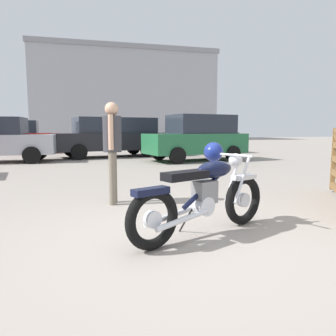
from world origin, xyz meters
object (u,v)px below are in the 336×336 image
object	(u,v)px
blue_hatchback_right	(197,137)
vintage_motorcycle	(205,193)
white_estate_far	(17,137)
red_hatchback_near	(111,136)
dark_sedan_left	(196,135)
bystander	(112,142)

from	to	relation	value
blue_hatchback_right	vintage_motorcycle	bearing A→B (deg)	60.03
white_estate_far	red_hatchback_near	xyz separation A→B (m)	(4.35, -3.59, 0.10)
white_estate_far	blue_hatchback_right	size ratio (longest dim) A/B	1.03
dark_sedan_left	blue_hatchback_right	world-z (taller)	same
dark_sedan_left	bystander	bearing A→B (deg)	-119.32
vintage_motorcycle	bystander	xyz separation A→B (m)	(-0.82, 1.89, 0.53)
red_hatchback_near	vintage_motorcycle	bearing A→B (deg)	78.43
vintage_motorcycle	blue_hatchback_right	bearing A→B (deg)	47.04
bystander	white_estate_far	size ratio (longest dim) A/B	0.39
red_hatchback_near	blue_hatchback_right	distance (m)	4.10
dark_sedan_left	blue_hatchback_right	size ratio (longest dim) A/B	0.96
bystander	dark_sedan_left	size ratio (longest dim) A/B	0.42
dark_sedan_left	white_estate_far	xyz separation A→B (m)	(-8.85, 2.61, -0.08)
red_hatchback_near	dark_sedan_left	bearing A→B (deg)	-177.61
white_estate_far	blue_hatchback_right	distance (m)	9.73
vintage_motorcycle	dark_sedan_left	distance (m)	13.04
bystander	white_estate_far	bearing A→B (deg)	-62.47
white_estate_far	dark_sedan_left	bearing A→B (deg)	162.90
white_estate_far	blue_hatchback_right	world-z (taller)	blue_hatchback_right
bystander	red_hatchback_near	world-z (taller)	red_hatchback_near
blue_hatchback_right	red_hatchback_near	bearing A→B (deg)	-51.32
dark_sedan_left	blue_hatchback_right	bearing A→B (deg)	-112.16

